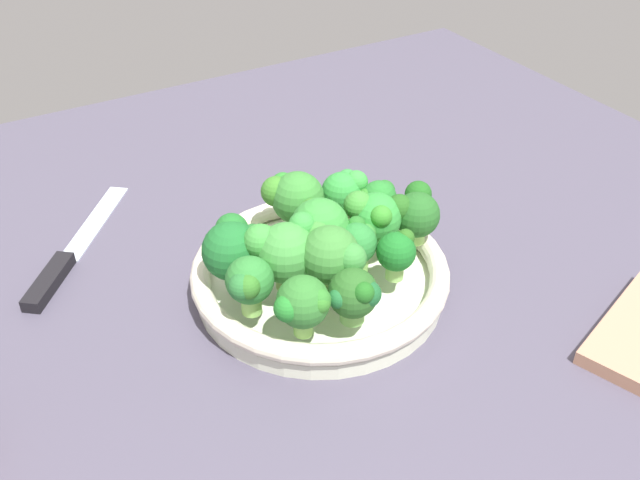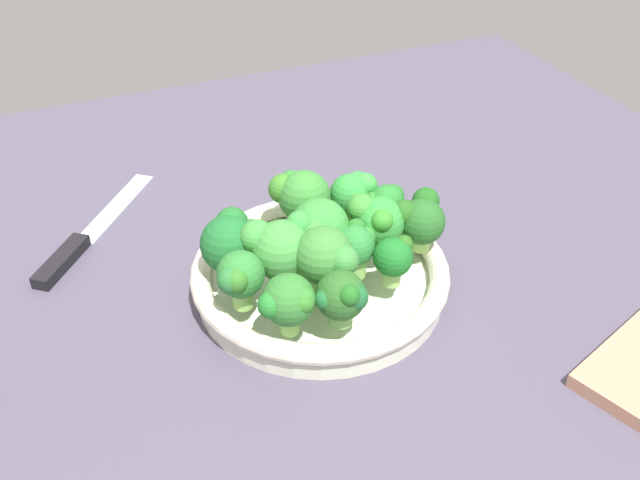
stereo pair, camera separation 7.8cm
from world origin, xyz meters
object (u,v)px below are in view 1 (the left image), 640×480
object	(u,v)px
broccoli_floret_0	(354,295)
knife	(67,258)
broccoli_floret_9	(397,251)
broccoli_floret_3	(281,252)
broccoli_floret_6	(294,197)
broccoli_floret_11	(331,255)
broccoli_floret_2	(249,283)
broccoli_floret_12	(413,210)
broccoli_floret_7	(318,228)
broccoli_floret_13	(374,217)
broccoli_floret_1	(344,191)
broccoli_floret_8	(378,200)
broccoli_floret_4	(303,303)
broccoli_floret_10	(233,246)
broccoli_floret_5	(357,243)
bowl	(320,276)

from	to	relation	value
broccoli_floret_0	knife	bearing A→B (deg)	36.04
broccoli_floret_9	broccoli_floret_3	bearing A→B (deg)	67.20
broccoli_floret_6	broccoli_floret_11	world-z (taller)	broccoli_floret_11
broccoli_floret_2	broccoli_floret_12	xyz separation A→B (cm)	(2.72, -22.02, -0.23)
broccoli_floret_7	broccoli_floret_11	distance (cm)	4.92
broccoli_floret_3	broccoli_floret_12	xyz separation A→B (cm)	(0.28, -17.11, -0.71)
broccoli_floret_0	broccoli_floret_3	bearing A→B (deg)	23.05
broccoli_floret_11	broccoli_floret_13	world-z (taller)	broccoli_floret_11
broccoli_floret_1	knife	world-z (taller)	broccoli_floret_1
broccoli_floret_1	broccoli_floret_6	size ratio (longest dim) A/B	0.83
broccoli_floret_8	broccoli_floret_9	distance (cm)	9.90
broccoli_floret_6	broccoli_floret_7	bearing A→B (deg)	173.83
broccoli_floret_3	knife	world-z (taller)	broccoli_floret_3
broccoli_floret_1	broccoli_floret_9	size ratio (longest dim) A/B	1.14
broccoli_floret_0	broccoli_floret_4	size ratio (longest dim) A/B	0.91
broccoli_floret_0	broccoli_floret_12	bearing A→B (deg)	-56.70
broccoli_floret_11	knife	xyz separation A→B (cm)	(24.93, 22.41, -8.36)
broccoli_floret_3	broccoli_floret_10	size ratio (longest dim) A/B	1.06
broccoli_floret_2	knife	distance (cm)	28.67
broccoli_floret_0	broccoli_floret_10	world-z (taller)	broccoli_floret_10
broccoli_floret_4	broccoli_floret_8	distance (cm)	20.68
broccoli_floret_0	knife	size ratio (longest dim) A/B	0.27
broccoli_floret_5	broccoli_floret_12	xyz separation A→B (cm)	(1.95, -8.83, 0.20)
broccoli_floret_11	broccoli_floret_12	xyz separation A→B (cm)	(3.53, -13.06, -0.90)
broccoli_floret_10	broccoli_floret_12	size ratio (longest dim) A/B	1.12
broccoli_floret_9	knife	bearing A→B (deg)	48.35
broccoli_floret_8	broccoli_floret_12	world-z (taller)	broccoli_floret_12
broccoli_floret_10	broccoli_floret_4	bearing A→B (deg)	-169.80
bowl	knife	size ratio (longest dim) A/B	1.31
broccoli_floret_5	broccoli_floret_4	bearing A→B (deg)	121.47
broccoli_floret_6	broccoli_floret_13	world-z (taller)	broccoli_floret_6
broccoli_floret_1	broccoli_floret_3	xyz separation A→B (cm)	(-7.61, 12.40, 0.58)
bowl	broccoli_floret_4	size ratio (longest dim) A/B	4.40
broccoli_floret_8	broccoli_floret_10	xyz separation A→B (cm)	(-0.48, 18.85, 0.42)
broccoli_floret_2	broccoli_floret_4	world-z (taller)	same
broccoli_floret_6	bowl	bearing A→B (deg)	176.34
broccoli_floret_2	broccoli_floret_8	bearing A→B (deg)	-71.18
broccoli_floret_1	broccoli_floret_11	xyz separation A→B (cm)	(-10.86, 8.35, 0.78)
broccoli_floret_4	broccoli_floret_13	bearing A→B (deg)	-57.78
broccoli_floret_0	broccoli_floret_8	xyz separation A→B (cm)	(12.94, -11.47, 0.24)
broccoli_floret_6	broccoli_floret_10	xyz separation A→B (cm)	(-4.58, 9.79, -0.55)
bowl	broccoli_floret_0	xyz separation A→B (cm)	(-10.18, 1.97, 5.48)
broccoli_floret_0	broccoli_floret_9	distance (cm)	8.62
broccoli_floret_7	broccoli_floret_13	xyz separation A→B (cm)	(-0.54, -6.88, -0.64)
broccoli_floret_0	broccoli_floret_9	world-z (taller)	broccoli_floret_0
broccoli_floret_5	broccoli_floret_11	distance (cm)	4.65
broccoli_floret_2	broccoli_floret_9	distance (cm)	16.49
bowl	broccoli_floret_6	xyz separation A→B (cm)	(6.86, -0.44, 6.70)
broccoli_floret_4	broccoli_floret_9	xyz separation A→B (cm)	(2.95, -13.04, -0.58)
broccoli_floret_2	broccoli_floret_4	bearing A→B (deg)	-148.38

